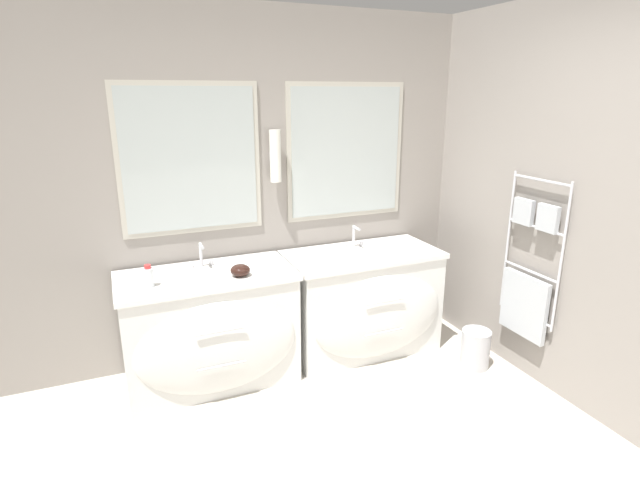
% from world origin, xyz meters
% --- Properties ---
extents(wall_back, '(4.90, 0.16, 2.60)m').
position_xyz_m(wall_back, '(0.01, 2.24, 1.31)').
color(wall_back, gray).
rests_on(wall_back, ground_plane).
extents(wall_right, '(0.13, 4.32, 2.60)m').
position_xyz_m(wall_right, '(1.68, 1.00, 1.29)').
color(wall_right, gray).
rests_on(wall_right, ground_plane).
extents(vanity_left, '(1.19, 0.67, 0.81)m').
position_xyz_m(vanity_left, '(-0.49, 1.85, 0.41)').
color(vanity_left, white).
rests_on(vanity_left, ground_plane).
extents(vanity_right, '(1.19, 0.67, 0.81)m').
position_xyz_m(vanity_right, '(0.72, 1.85, 0.41)').
color(vanity_right, white).
rests_on(vanity_right, ground_plane).
extents(faucet_left, '(0.17, 0.11, 0.18)m').
position_xyz_m(faucet_left, '(-0.49, 2.04, 0.89)').
color(faucet_left, silver).
rests_on(faucet_left, vanity_left).
extents(faucet_right, '(0.17, 0.11, 0.18)m').
position_xyz_m(faucet_right, '(0.72, 2.04, 0.89)').
color(faucet_right, silver).
rests_on(faucet_right, vanity_right).
extents(toiletry_bottle, '(0.06, 0.06, 0.15)m').
position_xyz_m(toiletry_bottle, '(-0.87, 1.79, 0.88)').
color(toiletry_bottle, silver).
rests_on(toiletry_bottle, vanity_left).
extents(amenity_bowl, '(0.13, 0.13, 0.08)m').
position_xyz_m(amenity_bowl, '(-0.29, 1.75, 0.85)').
color(amenity_bowl, black).
rests_on(amenity_bowl, vanity_left).
extents(waste_bin, '(0.22, 0.22, 0.30)m').
position_xyz_m(waste_bin, '(1.36, 1.27, 0.15)').
color(waste_bin, '#B7B7BC').
rests_on(waste_bin, ground_plane).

